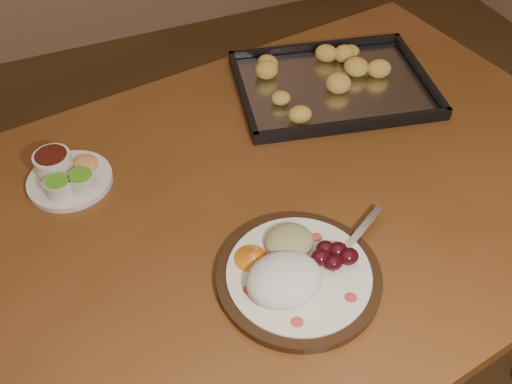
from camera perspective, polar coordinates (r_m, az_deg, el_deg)
name	(u,v)px	position (r m, az deg, el deg)	size (l,w,h in m)	color
dining_table	(246,239)	(1.12, -1.02, -4.77)	(1.62, 1.12, 0.75)	brown
dinner_plate	(295,272)	(0.93, 3.89, -8.00)	(0.33, 0.27, 0.06)	black
condiment_saucer	(66,175)	(1.14, -18.46, 1.64)	(0.16, 0.16, 0.05)	silver
baking_tray	(333,84)	(1.33, 7.74, 10.63)	(0.49, 0.40, 0.04)	black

